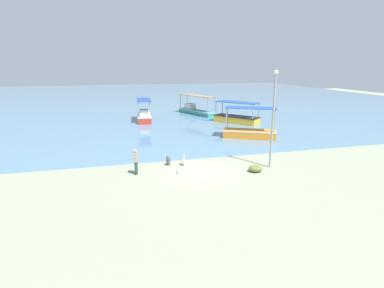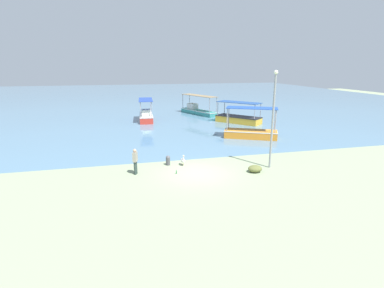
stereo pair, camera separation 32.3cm
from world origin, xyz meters
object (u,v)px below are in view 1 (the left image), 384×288
fisherman_standing (136,161)px  glass_bottle (177,172)px  fishing_boat_center (196,110)px  fishing_boat_near_left (144,116)px  fishing_boat_near_right (237,118)px  mooring_bollard (168,160)px  pelican (183,160)px  net_pile (256,168)px  fishing_boat_outer (249,132)px  lamp_post (273,115)px

fisherman_standing → glass_bottle: size_ratio=6.26×
fishing_boat_center → fishing_boat_near_left: bearing=-153.8°
fishing_boat_near_right → fisherman_standing: 19.97m
fishing_boat_center → mooring_bollard: bearing=-110.0°
mooring_bollard → fisherman_standing: (-2.32, -1.30, 0.54)m
pelican → fisherman_standing: 3.50m
mooring_bollard → net_pile: (5.34, -2.76, -0.14)m
pelican → glass_bottle: size_ratio=2.98×
net_pile → glass_bottle: net_pile is taller
pelican → mooring_bollard: 1.05m
mooring_bollard → fishing_boat_outer: bearing=34.4°
fishing_boat_center → pelican: size_ratio=8.36×
fishing_boat_center → lamp_post: size_ratio=1.03×
fisherman_standing → net_pile: 7.83m
fishing_boat_center → pelican: (-6.77, -21.69, -0.20)m
pelican → glass_bottle: bearing=-115.9°
glass_bottle → fishing_boat_near_left: bearing=90.5°
fishing_boat_near_right → net_pile: (-5.51, -16.47, -0.33)m
fishing_boat_outer → mooring_bollard: 10.98m
fishing_boat_outer → fisherman_standing: bearing=-146.6°
glass_bottle → mooring_bollard: bearing=97.6°
fishing_boat_center → net_pile: (-2.43, -24.14, -0.35)m
net_pile → glass_bottle: size_ratio=3.45×
fishing_boat_center → net_pile: size_ratio=7.23×
pelican → net_pile: size_ratio=0.86×
fisherman_standing → glass_bottle: fisherman_standing is taller
fishing_boat_near_right → glass_bottle: 18.84m
pelican → glass_bottle: (-0.75, -1.55, -0.27)m
pelican → net_pile: pelican is taller
fishing_boat_outer → fisherman_standing: (-11.38, -7.49, 0.35)m
fishing_boat_near_right → lamp_post: lamp_post is taller
net_pile → mooring_bollard: bearing=152.7°
fishing_boat_near_left → lamp_post: (6.65, -19.72, 2.98)m
fishing_boat_near_right → fishing_boat_outer: size_ratio=1.03×
fishing_boat_near_right → lamp_post: 16.67m
fishing_boat_near_left → fishing_boat_near_right: bearing=-19.8°
lamp_post → net_pile: 3.72m
fishing_boat_center → fishing_boat_near_right: fishing_boat_center is taller
fishing_boat_near_right → lamp_post: (-4.13, -15.85, 3.07)m
fishing_boat_center → pelican: bearing=-107.3°
fishing_boat_near_right → pelican: fishing_boat_near_right is taller
fishing_boat_center → glass_bottle: fishing_boat_center is taller
fishing_boat_outer → fishing_boat_center: bearing=94.9°
lamp_post → mooring_bollard: (-6.72, 2.14, -3.26)m
fishing_boat_near_right → net_pile: size_ratio=5.79×
pelican → mooring_bollard: (-1.00, 0.31, -0.01)m
fishing_boat_near_right → fishing_boat_outer: fishing_boat_outer is taller
fishing_boat_center → fishing_boat_near_right: (3.08, -7.67, -0.02)m
fishing_boat_center → net_pile: 24.26m
glass_bottle → fisherman_standing: bearing=167.7°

